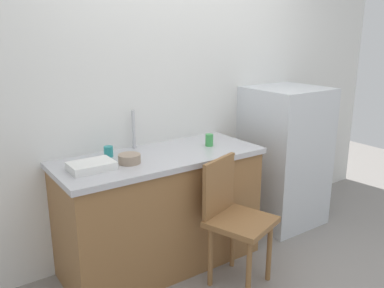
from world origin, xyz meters
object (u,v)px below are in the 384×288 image
cup_green (209,140)px  refrigerator (284,156)px  terracotta_bowl (129,159)px  chair (234,216)px  dish_tray (92,166)px  cup_teal (108,151)px

cup_green → refrigerator: bearing=1.0°
terracotta_bowl → cup_green: (0.69, 0.03, 0.02)m
chair → cup_green: (0.13, 0.46, 0.42)m
refrigerator → dish_tray: bearing=-179.1°
chair → terracotta_bowl: terracotta_bowl is taller
dish_tray → cup_green: cup_green is taller
chair → cup_teal: 0.98m
cup_green → chair: bearing=-105.8°
terracotta_bowl → chair: bearing=-36.9°
chair → cup_green: bearing=55.3°
refrigerator → cup_green: size_ratio=13.53×
chair → terracotta_bowl: bearing=124.1°
refrigerator → chair: bearing=-154.7°
dish_tray → terracotta_bowl: terracotta_bowl is taller
terracotta_bowl → cup_green: 0.69m
cup_teal → terracotta_bowl: bearing=-75.4°
chair → cup_green: 0.63m
refrigerator → cup_teal: bearing=174.1°
chair → cup_teal: cup_teal is taller
chair → cup_green: size_ratio=9.59×
cup_green → cup_teal: cup_green is taller
chair → terracotta_bowl: (-0.56, 0.42, 0.40)m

